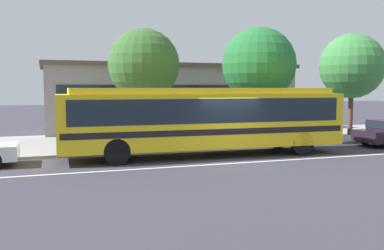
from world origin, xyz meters
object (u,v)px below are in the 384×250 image
bus_stop_sign (285,113)px  street_tree_mid_block (259,65)px  pedestrian_waiting_near_sign (166,125)px  street_tree_near_stop (144,65)px  street_tree_far_end (352,66)px  transit_bus (204,117)px

bus_stop_sign → street_tree_mid_block: 3.05m
pedestrian_waiting_near_sign → street_tree_near_stop: bearing=110.9°
bus_stop_sign → street_tree_far_end: (5.51, 1.92, 2.50)m
bus_stop_sign → transit_bus: bearing=-157.8°
bus_stop_sign → street_tree_near_stop: size_ratio=0.41×
street_tree_near_stop → street_tree_far_end: bearing=-2.8°
bus_stop_sign → street_tree_near_stop: 7.57m
transit_bus → street_tree_mid_block: 6.32m
transit_bus → street_tree_mid_block: (4.47, 3.75, 2.43)m
pedestrian_waiting_near_sign → street_tree_mid_block: size_ratio=0.28×
bus_stop_sign → street_tree_far_end: street_tree_far_end is taller
pedestrian_waiting_near_sign → street_tree_near_stop: 3.51m
pedestrian_waiting_near_sign → street_tree_near_stop: size_ratio=0.29×
street_tree_near_stop → pedestrian_waiting_near_sign: bearing=-69.1°
pedestrian_waiting_near_sign → street_tree_far_end: size_ratio=0.28×
transit_bus → street_tree_far_end: street_tree_far_end is taller
transit_bus → street_tree_near_stop: bearing=108.8°
street_tree_near_stop → transit_bus: bearing=-71.2°
transit_bus → street_tree_mid_block: street_tree_mid_block is taller
pedestrian_waiting_near_sign → bus_stop_sign: size_ratio=0.71×
street_tree_mid_block → street_tree_near_stop: bearing=171.8°
pedestrian_waiting_near_sign → street_tree_far_end: 12.01m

